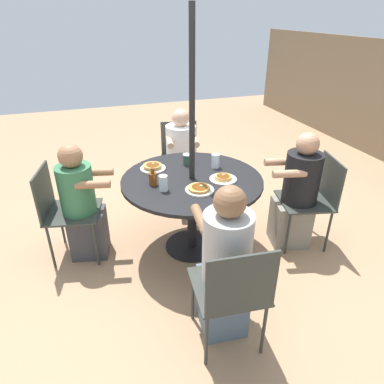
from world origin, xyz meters
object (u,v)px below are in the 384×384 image
(patio_chair_south, at_px, (233,289))
(drinking_glass_a, at_px, (215,161))
(diner_west, at_px, (296,196))
(drinking_glass_b, at_px, (163,183))
(diner_east, at_px, (82,206))
(patio_chair_west, at_px, (314,195))
(patio_table, at_px, (192,188))
(patio_chair_east, at_px, (62,207))
(pancake_plate_c, at_px, (153,167))
(pancake_plate_a, at_px, (223,178))
(pancake_plate_b, at_px, (200,189))
(syrup_bottle, at_px, (153,178))
(coffee_cup, at_px, (187,159))
(patio_chair_north, at_px, (180,154))
(diner_north, at_px, (181,161))
(diner_south, at_px, (225,268))

(patio_chair_south, xyz_separation_m, drinking_glass_a, (-1.35, 0.41, 0.30))
(diner_west, distance_m, drinking_glass_b, 1.32)
(diner_east, distance_m, patio_chair_west, 2.20)
(patio_table, xyz_separation_m, patio_chair_east, (-0.26, -1.16, -0.13))
(patio_chair_east, xyz_separation_m, pancake_plate_c, (-0.06, 0.87, 0.25))
(pancake_plate_a, bearing_deg, pancake_plate_c, -128.06)
(pancake_plate_b, bearing_deg, patio_chair_south, -6.11)
(patio_table, relative_size, patio_chair_east, 1.43)
(patio_table, height_order, syrup_bottle, syrup_bottle)
(coffee_cup, xyz_separation_m, drinking_glass_b, (0.46, -0.35, 0.01))
(patio_chair_south, height_order, pancake_plate_b, patio_chair_south)
(coffee_cup, bearing_deg, pancake_plate_b, -6.75)
(patio_chair_north, relative_size, diner_north, 0.80)
(patio_chair_north, relative_size, diner_west, 0.78)
(coffee_cup, height_order, drinking_glass_a, drinking_glass_a)
(diner_north, relative_size, coffee_cup, 10.39)
(pancake_plate_b, xyz_separation_m, drinking_glass_b, (-0.10, -0.29, 0.05))
(patio_chair_south, bearing_deg, coffee_cup, 89.20)
(patio_chair_north, distance_m, diner_west, 1.59)
(syrup_bottle, distance_m, coffee_cup, 0.53)
(diner_south, xyz_separation_m, coffee_cup, (-1.32, 0.15, 0.26))
(diner_south, distance_m, pancake_plate_c, 1.36)
(diner_west, height_order, pancake_plate_b, diner_west)
(patio_chair_west, distance_m, diner_west, 0.18)
(patio_chair_east, xyz_separation_m, diner_west, (0.49, 2.15, 0.00))
(patio_chair_west, xyz_separation_m, syrup_bottle, (-0.27, -1.52, 0.29))
(pancake_plate_a, distance_m, syrup_bottle, 0.63)
(patio_chair_north, bearing_deg, diner_east, 48.98)
(patio_table, xyz_separation_m, syrup_bottle, (0.01, -0.36, 0.16))
(patio_table, bearing_deg, syrup_bottle, -88.31)
(coffee_cup, bearing_deg, patio_chair_north, 168.26)
(patio_chair_north, xyz_separation_m, diner_north, (0.18, -0.03, -0.02))
(patio_chair_west, distance_m, syrup_bottle, 1.57)
(patio_chair_east, bearing_deg, diner_north, 130.96)
(patio_chair_north, height_order, pancake_plate_c, patio_chair_north)
(diner_south, relative_size, patio_chair_west, 1.32)
(diner_east, height_order, coffee_cup, diner_east)
(patio_chair_south, xyz_separation_m, diner_west, (-0.95, 1.10, 0.00))
(pancake_plate_a, relative_size, pancake_plate_b, 1.00)
(patio_table, xyz_separation_m, coffee_cup, (-0.31, 0.05, 0.16))
(patio_chair_north, relative_size, drinking_glass_a, 6.73)
(diner_east, height_order, syrup_bottle, diner_east)
(patio_table, distance_m, diner_east, 1.02)
(drinking_glass_b, bearing_deg, syrup_bottle, -155.74)
(drinking_glass_a, bearing_deg, patio_table, -60.84)
(coffee_cup, bearing_deg, diner_north, 168.09)
(diner_east, height_order, patio_chair_west, diner_east)
(patio_chair_south, height_order, diner_west, diner_west)
(patio_table, relative_size, pancake_plate_c, 5.25)
(drinking_glass_b, bearing_deg, pancake_plate_c, 179.09)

